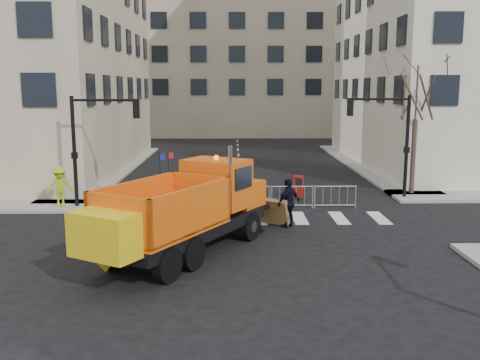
{
  "coord_description": "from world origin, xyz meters",
  "views": [
    {
      "loc": [
        -0.47,
        -17.78,
        5.81
      ],
      "look_at": [
        -0.2,
        2.5,
        2.27
      ],
      "focal_mm": 40.0,
      "sensor_mm": 36.0,
      "label": 1
    }
  ],
  "objects_px": {
    "worker": "(60,187)",
    "newspaper_box": "(298,186)",
    "plow_truck": "(184,209)",
    "cop_a": "(226,208)",
    "cop_b": "(254,212)",
    "cop_c": "(288,203)"
  },
  "relations": [
    {
      "from": "cop_b",
      "to": "cop_a",
      "type": "bearing_deg",
      "value": -23.5
    },
    {
      "from": "cop_a",
      "to": "cop_c",
      "type": "xyz_separation_m",
      "value": [
        2.62,
        0.08,
        0.19
      ]
    },
    {
      "from": "worker",
      "to": "newspaper_box",
      "type": "bearing_deg",
      "value": -7.93
    },
    {
      "from": "cop_a",
      "to": "cop_c",
      "type": "relative_size",
      "value": 0.81
    },
    {
      "from": "cop_b",
      "to": "cop_c",
      "type": "height_order",
      "value": "cop_c"
    },
    {
      "from": "plow_truck",
      "to": "cop_b",
      "type": "distance_m",
      "value": 4.11
    },
    {
      "from": "cop_a",
      "to": "cop_b",
      "type": "relative_size",
      "value": 1.03
    },
    {
      "from": "cop_a",
      "to": "cop_b",
      "type": "height_order",
      "value": "cop_a"
    },
    {
      "from": "cop_c",
      "to": "plow_truck",
      "type": "bearing_deg",
      "value": 2.17
    },
    {
      "from": "cop_a",
      "to": "worker",
      "type": "distance_m",
      "value": 8.67
    },
    {
      "from": "cop_b",
      "to": "worker",
      "type": "xyz_separation_m",
      "value": [
        -9.13,
        4.1,
        0.29
      ]
    },
    {
      "from": "worker",
      "to": "cop_c",
      "type": "bearing_deg",
      "value": -36.2
    },
    {
      "from": "cop_a",
      "to": "cop_c",
      "type": "distance_m",
      "value": 2.63
    },
    {
      "from": "worker",
      "to": "newspaper_box",
      "type": "relative_size",
      "value": 1.75
    },
    {
      "from": "cop_c",
      "to": "cop_a",
      "type": "bearing_deg",
      "value": -39.76
    },
    {
      "from": "worker",
      "to": "plow_truck",
      "type": "bearing_deg",
      "value": -66.17
    },
    {
      "from": "plow_truck",
      "to": "cop_a",
      "type": "relative_size",
      "value": 5.78
    },
    {
      "from": "cop_c",
      "to": "newspaper_box",
      "type": "xyz_separation_m",
      "value": [
        1.08,
        5.55,
        -0.33
      ]
    },
    {
      "from": "worker",
      "to": "newspaper_box",
      "type": "distance_m",
      "value": 11.87
    },
    {
      "from": "plow_truck",
      "to": "cop_a",
      "type": "distance_m",
      "value": 4.09
    },
    {
      "from": "plow_truck",
      "to": "cop_b",
      "type": "xyz_separation_m",
      "value": [
        2.55,
        3.1,
        -0.86
      ]
    },
    {
      "from": "newspaper_box",
      "to": "cop_a",
      "type": "bearing_deg",
      "value": -103.29
    }
  ]
}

